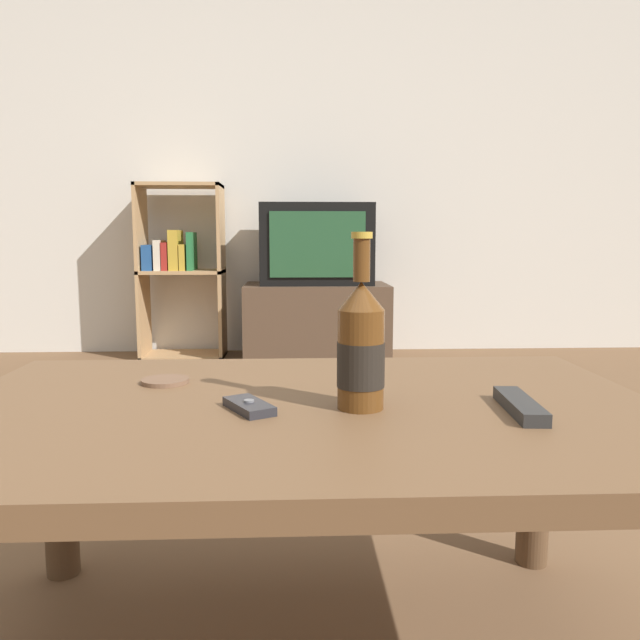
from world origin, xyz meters
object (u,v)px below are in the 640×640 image
Objects in this scene: television at (316,244)px; remote_control at (520,405)px; tv_stand at (316,322)px; bookshelf at (179,266)px; cell_phone at (249,406)px; beer_bottle at (361,347)px.

television is 2.78m from remote_control.
tv_stand is 2.79m from remote_control.
remote_control is at bearing -70.27° from bookshelf.
television is (0.00, -0.00, 0.46)m from tv_stand.
bookshelf is 2.92m from cell_phone.
television is at bearing 89.24° from beer_bottle.
beer_bottle is (0.79, -2.84, 0.00)m from bookshelf.
tv_stand is at bearing 90.00° from television.
remote_control is at bearing -32.18° from cell_phone.
cell_phone is at bearing -179.47° from remote_control.
remote_control is (0.24, -0.03, -0.09)m from beer_bottle.
tv_stand is at bearing 89.24° from beer_bottle.
beer_bottle is at bearing -74.49° from bookshelf.
bookshelf reaches higher than television.
bookshelf is at bearing 73.47° from cell_phone.
beer_bottle reaches higher than tv_stand.
remote_control is (0.21, -2.77, 0.24)m from tv_stand.
television is 2.38× the size of beer_bottle.
tv_stand is at bearing -7.19° from bookshelf.
remote_control is at bearing -85.75° from tv_stand.
cell_phone is at bearing -94.37° from television.
cell_phone is at bearing -77.81° from bookshelf.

